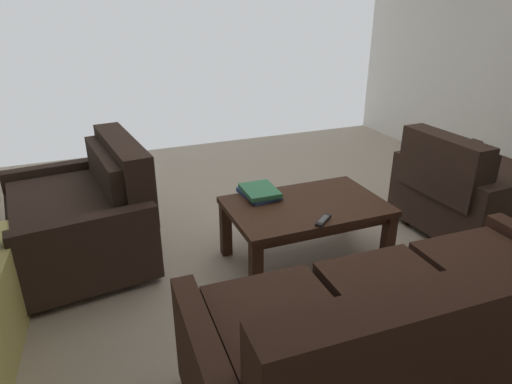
{
  "coord_description": "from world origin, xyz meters",
  "views": [
    {
      "loc": [
        1.37,
        2.5,
        1.7
      ],
      "look_at": [
        0.57,
        0.49,
        0.76
      ],
      "focal_mm": 31.52,
      "sensor_mm": 36.0,
      "label": 1
    }
  ],
  "objects_px": {
    "sofa_main": "(413,339)",
    "tv_remote": "(323,220)",
    "loveseat_near": "(86,213)",
    "armchair_side": "(469,191)",
    "coffee_table": "(306,213)",
    "book_stack": "(259,192)"
  },
  "relations": [
    {
      "from": "sofa_main",
      "to": "armchair_side",
      "type": "relative_size",
      "value": 2.02
    },
    {
      "from": "sofa_main",
      "to": "coffee_table",
      "type": "bearing_deg",
      "value": -96.12
    },
    {
      "from": "loveseat_near",
      "to": "armchair_side",
      "type": "distance_m",
      "value": 2.8
    },
    {
      "from": "sofa_main",
      "to": "book_stack",
      "type": "bearing_deg",
      "value": -85.79
    },
    {
      "from": "sofa_main",
      "to": "loveseat_near",
      "type": "bearing_deg",
      "value": -56.17
    },
    {
      "from": "book_stack",
      "to": "tv_remote",
      "type": "xyz_separation_m",
      "value": [
        -0.21,
        0.5,
        -0.02
      ]
    },
    {
      "from": "book_stack",
      "to": "loveseat_near",
      "type": "bearing_deg",
      "value": -18.39
    },
    {
      "from": "coffee_table",
      "to": "book_stack",
      "type": "bearing_deg",
      "value": -44.22
    },
    {
      "from": "tv_remote",
      "to": "coffee_table",
      "type": "bearing_deg",
      "value": -95.41
    },
    {
      "from": "coffee_table",
      "to": "sofa_main",
      "type": "bearing_deg",
      "value": 83.88
    },
    {
      "from": "tv_remote",
      "to": "loveseat_near",
      "type": "bearing_deg",
      "value": -33.24
    },
    {
      "from": "tv_remote",
      "to": "armchair_side",
      "type": "bearing_deg",
      "value": -171.79
    },
    {
      "from": "tv_remote",
      "to": "book_stack",
      "type": "bearing_deg",
      "value": -66.95
    },
    {
      "from": "loveseat_near",
      "to": "tv_remote",
      "type": "height_order",
      "value": "loveseat_near"
    },
    {
      "from": "sofa_main",
      "to": "loveseat_near",
      "type": "distance_m",
      "value": 2.21
    },
    {
      "from": "book_stack",
      "to": "tv_remote",
      "type": "bearing_deg",
      "value": 113.05
    },
    {
      "from": "book_stack",
      "to": "tv_remote",
      "type": "distance_m",
      "value": 0.55
    },
    {
      "from": "armchair_side",
      "to": "sofa_main",
      "type": "bearing_deg",
      "value": 37.96
    },
    {
      "from": "armchair_side",
      "to": "book_stack",
      "type": "relative_size",
      "value": 2.96
    },
    {
      "from": "sofa_main",
      "to": "armchair_side",
      "type": "height_order",
      "value": "sofa_main"
    },
    {
      "from": "loveseat_near",
      "to": "book_stack",
      "type": "xyz_separation_m",
      "value": [
        -1.12,
        0.37,
        0.12
      ]
    },
    {
      "from": "sofa_main",
      "to": "tv_remote",
      "type": "relative_size",
      "value": 12.41
    }
  ]
}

